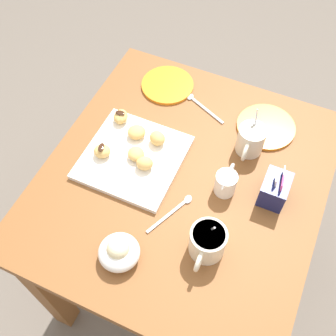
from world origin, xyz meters
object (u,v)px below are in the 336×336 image
beignet_0 (102,151)px  beignet_2 (121,117)px  cream_pitcher_white (226,182)px  saucer_orange_right (266,127)px  beignet_3 (137,153)px  saucer_orange_left (167,85)px  beignet_5 (145,163)px  coffee_mug_cream_left (251,140)px  beignet_1 (137,132)px  dining_table (182,203)px  beignet_4 (157,138)px  pastry_plate_square (133,157)px  sugar_caddy (275,189)px  ice_cream_bowl (119,251)px  coffee_mug_cream_right (207,242)px

beignet_0 → beignet_2: 0.14m
cream_pitcher_white → saucer_orange_right: bearing=171.0°
beignet_0 → beignet_3: (-0.04, 0.09, -0.00)m
saucer_orange_left → beignet_5: beignet_5 is taller
coffee_mug_cream_left → beignet_2: coffee_mug_cream_left is taller
beignet_1 → coffee_mug_cream_left: bearing=107.3°
dining_table → beignet_4: beignet_4 is taller
beignet_1 → beignet_5: beignet_5 is taller
beignet_0 → beignet_5: (-0.01, 0.13, 0.00)m
saucer_orange_left → beignet_1: beignet_1 is taller
beignet_3 → beignet_5: size_ratio=1.04×
coffee_mug_cream_left → saucer_orange_right: 0.11m
pastry_plate_square → sugar_caddy: 0.41m
pastry_plate_square → sugar_caddy: sugar_caddy is taller
beignet_3 → saucer_orange_right: bearing=130.8°
beignet_0 → ice_cream_bowl: bearing=36.9°
coffee_mug_cream_left → saucer_orange_right: bearing=166.6°
coffee_mug_cream_right → beignet_4: 0.36m
saucer_orange_right → beignet_5: bearing=-42.8°
coffee_mug_cream_left → sugar_caddy: (0.13, 0.11, -0.01)m
beignet_4 → beignet_2: bearing=-102.5°
saucer_orange_right → pastry_plate_square: bearing=-49.8°
coffee_mug_cream_right → beignet_3: bearing=-122.2°
coffee_mug_cream_left → beignet_4: 0.27m
beignet_0 → coffee_mug_cream_left: bearing=118.2°
dining_table → saucer_orange_right: 0.36m
dining_table → beignet_1: 0.27m
beignet_5 → cream_pitcher_white: bearing=97.9°
coffee_mug_cream_left → sugar_caddy: bearing=40.6°
beignet_4 → beignet_1: bearing=-87.4°
ice_cream_bowl → beignet_1: (-0.36, -0.13, -0.00)m
saucer_orange_right → beignet_2: 0.45m
saucer_orange_right → beignet_1: beignet_1 is taller
beignet_1 → beignet_4: (-0.00, 0.07, 0.00)m
beignet_3 → beignet_1: bearing=-153.3°
beignet_5 → saucer_orange_left: bearing=-166.6°
cream_pitcher_white → saucer_orange_right: cream_pitcher_white is taller
beignet_0 → beignet_4: bearing=130.1°
beignet_3 → beignet_5: bearing=56.5°
pastry_plate_square → beignet_2: 0.14m
saucer_orange_right → beignet_2: size_ratio=3.38×
sugar_caddy → beignet_3: bearing=-84.4°
dining_table → saucer_orange_left: size_ratio=4.93×
dining_table → cream_pitcher_white: bearing=95.2°
coffee_mug_cream_right → beignet_1: size_ratio=2.54×
cream_pitcher_white → saucer_orange_right: size_ratio=0.57×
pastry_plate_square → beignet_3: 0.03m
dining_table → cream_pitcher_white: 0.23m
saucer_orange_left → saucer_orange_right: size_ratio=0.96×
coffee_mug_cream_right → beignet_3: (-0.18, -0.29, -0.02)m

